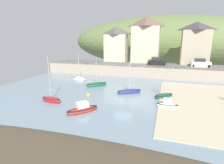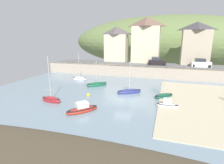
{
  "view_description": "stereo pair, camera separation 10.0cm",
  "coord_description": "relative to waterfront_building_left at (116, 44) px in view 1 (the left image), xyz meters",
  "views": [
    {
      "loc": [
        5.71,
        -23.49,
        8.7
      ],
      "look_at": [
        -2.88,
        3.78,
        1.62
      ],
      "focal_mm": 28.15,
      "sensor_mm": 36.0,
      "label": 1
    },
    {
      "loc": [
        5.81,
        -23.46,
        8.7
      ],
      "look_at": [
        -2.88,
        3.78,
        1.62
      ],
      "focal_mm": 28.15,
      "sensor_mm": 36.0,
      "label": 2
    }
  ],
  "objects": [
    {
      "name": "quay_seawall",
      "position": [
        8.4,
        -7.7,
        -5.93
      ],
      "size": [
        48.0,
        9.4,
        2.4
      ],
      "color": "#A29381",
      "rests_on": "ground"
    },
    {
      "name": "motorboat_with_cabin",
      "position": [
        8.55,
        -21.66,
        -6.97
      ],
      "size": [
        3.98,
        2.98,
        5.44
      ],
      "rotation": [
        0.0,
        0.0,
        0.55
      ],
      "color": "navy",
      "rests_on": "ground"
    },
    {
      "name": "waterfront_building_left",
      "position": [
        0.0,
        0.0,
        0.0
      ],
      "size": [
        6.42,
        4.31,
        9.56
      ],
      "color": "beige",
      "rests_on": "ground"
    },
    {
      "name": "waterfront_building_right",
      "position": [
        20.43,
        0.0,
        0.36
      ],
      "size": [
        6.71,
        5.47,
        10.31
      ],
      "color": "tan",
      "rests_on": "ground"
    },
    {
      "name": "parked_car_by_wall",
      "position": [
        21.42,
        -4.5,
        -4.08
      ],
      "size": [
        4.15,
        1.84,
        1.95
      ],
      "rotation": [
        0.0,
        0.0,
        0.03
      ],
      "color": "silver",
      "rests_on": "ground"
    },
    {
      "name": "sailboat_blue_trim",
      "position": [
        4.65,
        -30.72,
        -6.94
      ],
      "size": [
        3.65,
        4.0,
        1.4
      ],
      "rotation": [
        0.0,
        0.0,
        0.88
      ],
      "color": "#A3291C",
      "rests_on": "ground"
    },
    {
      "name": "dinghy_open_wooden",
      "position": [
        14.01,
        -22.07,
        -7.05
      ],
      "size": [
        3.31,
        3.29,
        3.78
      ],
      "rotation": [
        0.0,
        0.0,
        0.78
      ],
      "color": "#12513A",
      "rests_on": "ground"
    },
    {
      "name": "waterfront_building_centre",
      "position": [
        8.26,
        0.0,
        1.16
      ],
      "size": [
        7.36,
        5.6,
        11.89
      ],
      "color": "beige",
      "rests_on": "ground"
    },
    {
      "name": "parked_car_near_slipway",
      "position": [
        11.7,
        -4.5,
        -4.08
      ],
      "size": [
        4.15,
        1.83,
        1.95
      ],
      "rotation": [
        0.0,
        0.0,
        -0.03
      ],
      "color": "black",
      "rests_on": "ground"
    },
    {
      "name": "fishing_boat_green",
      "position": [
        14.55,
        -25.96,
        -6.96
      ],
      "size": [
        2.88,
        1.0,
        1.32
      ],
      "rotation": [
        0.0,
        0.0,
        -0.02
      ],
      "color": "white",
      "rests_on": "ground"
    },
    {
      "name": "hillside_backdrop",
      "position": [
        13.42,
        30.0,
        0.06
      ],
      "size": [
        80.0,
        44.0,
        20.97
      ],
      "color": "#5D703F",
      "rests_on": "ground"
    },
    {
      "name": "sailboat_nearest_shore",
      "position": [
        1.69,
        -18.94,
        -6.99
      ],
      "size": [
        3.82,
        3.72,
        4.97
      ],
      "rotation": [
        0.0,
        0.0,
        0.76
      ],
      "color": "#175E3A",
      "rests_on": "ground"
    },
    {
      "name": "ground",
      "position": [
        9.8,
        -34.76,
        -7.12
      ],
      "size": [
        48.0,
        41.0,
        0.61
      ],
      "color": "gray"
    },
    {
      "name": "mooring_buoy",
      "position": [
        2.74,
        -24.94,
        -7.12
      ],
      "size": [
        0.55,
        0.55,
        0.55
      ],
      "color": "yellow",
      "rests_on": "ground"
    },
    {
      "name": "rowboat_small_beached",
      "position": [
        -1.09,
        -28.96,
        -6.93
      ],
      "size": [
        3.28,
        1.35,
        6.63
      ],
      "rotation": [
        0.0,
        0.0,
        -0.13
      ],
      "color": "maroon",
      "rests_on": "ground"
    },
    {
      "name": "sailboat_tall_mast",
      "position": [
        -3.71,
        -15.65,
        -6.97
      ],
      "size": [
        3.12,
        1.64,
        6.03
      ],
      "rotation": [
        0.0,
        0.0,
        0.14
      ],
      "color": "white",
      "rests_on": "ground"
    }
  ]
}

